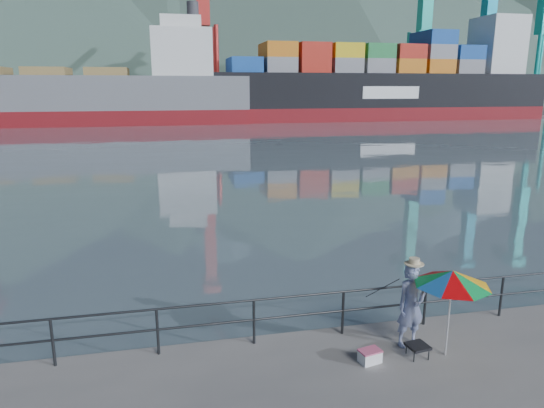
{
  "coord_description": "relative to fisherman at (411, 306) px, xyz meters",
  "views": [
    {
      "loc": [
        -2.65,
        -7.58,
        5.36
      ],
      "look_at": [
        0.34,
        6.0,
        2.0
      ],
      "focal_mm": 32.0,
      "sensor_mm": 36.0,
      "label": 1
    }
  ],
  "objects": [
    {
      "name": "port_cranes",
      "position": [
        28.79,
        83.07,
        15.1
      ],
      "size": [
        116.0,
        28.0,
        38.4
      ],
      "color": "#B31935",
      "rests_on": "ground"
    },
    {
      "name": "mountains",
      "position": [
        36.61,
        206.81,
        34.65
      ],
      "size": [
        600.0,
        332.8,
        80.0
      ],
      "color": "#385147",
      "rests_on": "ground"
    },
    {
      "name": "cooler_bag",
      "position": [
        -1.08,
        -0.46,
        -0.79
      ],
      "size": [
        0.46,
        0.36,
        0.24
      ],
      "primitive_type": "cube",
      "rotation": [
        0.0,
        0.0,
        0.21
      ],
      "color": "white",
      "rests_on": "ground"
    },
    {
      "name": "container_ship",
      "position": [
        33.73,
        72.55,
        4.93
      ],
      "size": [
        59.47,
        9.91,
        18.1
      ],
      "color": "maroon",
      "rests_on": "ground"
    },
    {
      "name": "fisherman",
      "position": [
        0.0,
        0.0,
        0.0
      ],
      "size": [
        0.71,
        0.52,
        1.81
      ],
      "primitive_type": "imported",
      "rotation": [
        0.0,
        0.0,
        0.14
      ],
      "color": "navy",
      "rests_on": "ground"
    },
    {
      "name": "harbor_water",
      "position": [
        -2.21,
        129.07,
        -0.9
      ],
      "size": [
        500.0,
        280.0,
        0.0
      ],
      "primitive_type": "cube",
      "color": "slate",
      "rests_on": "ground"
    },
    {
      "name": "bulk_carrier",
      "position": [
        -17.27,
        70.95,
        3.17
      ],
      "size": [
        54.66,
        9.46,
        14.5
      ],
      "color": "maroon",
      "rests_on": "ground"
    },
    {
      "name": "guardrail",
      "position": [
        -2.21,
        0.77,
        -0.38
      ],
      "size": [
        22.0,
        0.06,
        1.03
      ],
      "color": "#2D3033",
      "rests_on": "ground"
    },
    {
      "name": "folding_stool",
      "position": [
        -0.05,
        -0.48,
        -0.76
      ],
      "size": [
        0.46,
        0.46,
        0.27
      ],
      "color": "black",
      "rests_on": "ground"
    },
    {
      "name": "container_stacks",
      "position": [
        32.29,
        93.53,
        2.06
      ],
      "size": [
        58.0,
        8.4,
        7.8
      ],
      "color": "#194CA5",
      "rests_on": "ground"
    },
    {
      "name": "fishing_rod",
      "position": [
        -0.23,
        0.96,
        -0.9
      ],
      "size": [
        0.04,
        1.58,
        1.11
      ],
      "primitive_type": "cylinder",
      "rotation": [
        0.96,
        0.0,
        0.02
      ],
      "color": "black",
      "rests_on": "ground"
    },
    {
      "name": "far_dock",
      "position": [
        7.79,
        92.07,
        -0.9
      ],
      "size": [
        200.0,
        40.0,
        0.4
      ],
      "primitive_type": "cube",
      "color": "#514F4C",
      "rests_on": "ground"
    },
    {
      "name": "beach_umbrella",
      "position": [
        0.55,
        -0.53,
        0.78
      ],
      "size": [
        1.54,
        1.54,
        1.84
      ],
      "color": "white",
      "rests_on": "ground"
    }
  ]
}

